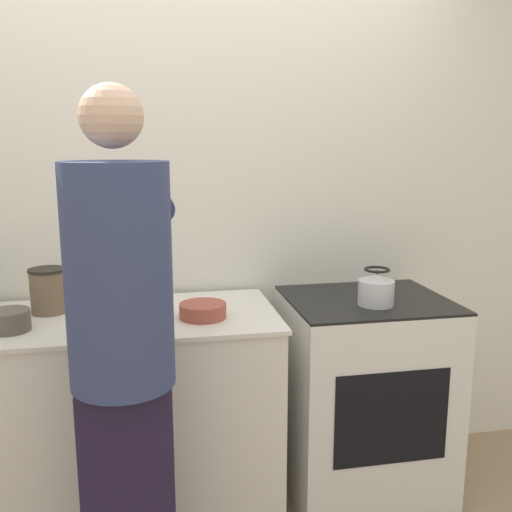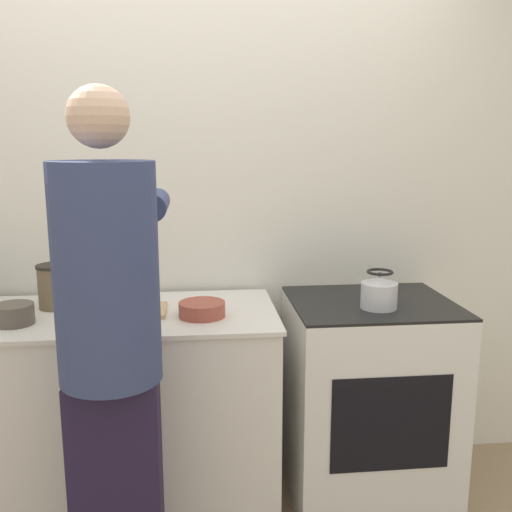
% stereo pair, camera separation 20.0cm
% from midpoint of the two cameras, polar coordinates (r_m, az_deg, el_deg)
% --- Properties ---
extents(wall_back, '(8.00, 0.05, 2.60)m').
position_cam_midpoint_polar(wall_back, '(2.74, -9.00, 4.43)').
color(wall_back, silver).
rests_on(wall_back, ground_plane).
extents(counter, '(1.47, 0.65, 0.92)m').
position_cam_midpoint_polar(counter, '(2.63, -17.08, -15.45)').
color(counter, silver).
rests_on(counter, ground_plane).
extents(oven, '(0.71, 0.61, 0.93)m').
position_cam_midpoint_polar(oven, '(2.74, 8.63, -13.70)').
color(oven, silver).
rests_on(oven, ground_plane).
extents(person, '(0.38, 0.61, 1.79)m').
position_cam_midpoint_polar(person, '(1.93, -16.17, -8.69)').
color(person, '#211831').
rests_on(person, ground_plane).
extents(cutting_board, '(0.35, 0.21, 0.02)m').
position_cam_midpoint_polar(cutting_board, '(2.44, -15.60, -5.71)').
color(cutting_board, tan).
rests_on(cutting_board, counter).
extents(knife, '(0.24, 0.14, 0.01)m').
position_cam_midpoint_polar(knife, '(2.46, -14.93, -5.21)').
color(knife, silver).
rests_on(knife, cutting_board).
extents(kettle, '(0.15, 0.15, 0.16)m').
position_cam_midpoint_polar(kettle, '(2.47, 9.67, -3.35)').
color(kettle, silver).
rests_on(kettle, oven).
extents(bowl_prep, '(0.16, 0.16, 0.08)m').
position_cam_midpoint_polar(bowl_prep, '(2.41, -25.69, -5.87)').
color(bowl_prep, brown).
rests_on(bowl_prep, counter).
extents(bowl_mixing, '(0.19, 0.19, 0.06)m').
position_cam_midpoint_polar(bowl_mixing, '(2.35, -7.78, -5.46)').
color(bowl_mixing, '#9E4738').
rests_on(bowl_mixing, counter).
extents(canister_jar, '(0.15, 0.15, 0.19)m').
position_cam_midpoint_polar(canister_jar, '(2.58, -22.20, -3.24)').
color(canister_jar, '#756047').
rests_on(canister_jar, counter).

